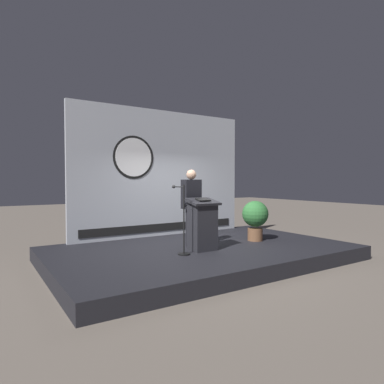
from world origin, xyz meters
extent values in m
plane|color=#6B6056|center=(0.00, 0.00, 0.00)|extent=(40.00, 40.00, 0.00)
cube|color=black|center=(0.00, 0.00, 0.15)|extent=(6.40, 4.00, 0.30)
cube|color=#B2B7C1|center=(0.00, 1.85, 1.95)|extent=(4.92, 0.10, 3.30)
cylinder|color=black|center=(-0.83, 1.80, 2.34)|extent=(1.08, 0.02, 1.08)
cylinder|color=white|center=(-0.83, 1.79, 2.34)|extent=(0.96, 0.02, 0.96)
cube|color=black|center=(0.00, 1.79, 0.52)|extent=(4.42, 0.02, 0.20)
cube|color=#26262B|center=(-0.21, -0.32, 0.79)|extent=(0.52, 0.40, 0.99)
cube|color=#26262B|center=(-0.21, -0.32, 1.32)|extent=(0.64, 0.50, 0.15)
cube|color=black|center=(-0.21, -0.34, 1.36)|extent=(0.28, 0.20, 0.06)
cylinder|color=black|center=(-0.17, 0.16, 0.72)|extent=(0.26, 0.26, 0.83)
cube|color=black|center=(-0.17, 0.16, 1.46)|extent=(0.40, 0.24, 0.64)
sphere|color=tan|center=(-0.17, 0.16, 1.89)|extent=(0.22, 0.22, 0.22)
cylinder|color=black|center=(-0.75, -0.47, 0.31)|extent=(0.24, 0.24, 0.02)
cylinder|color=black|center=(-0.75, -0.47, 0.99)|extent=(0.03, 0.03, 1.38)
cylinder|color=black|center=(-0.75, -0.27, 1.63)|extent=(0.02, 0.40, 0.02)
sphere|color=#262626|center=(-0.75, -0.07, 1.63)|extent=(0.07, 0.07, 0.07)
cylinder|color=brown|center=(1.50, -0.10, 0.45)|extent=(0.36, 0.36, 0.30)
sphere|color=#2D6B33|center=(1.50, -0.10, 0.95)|extent=(0.63, 0.63, 0.63)
camera|label=1|loc=(-4.16, -6.02, 1.75)|focal=31.26mm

